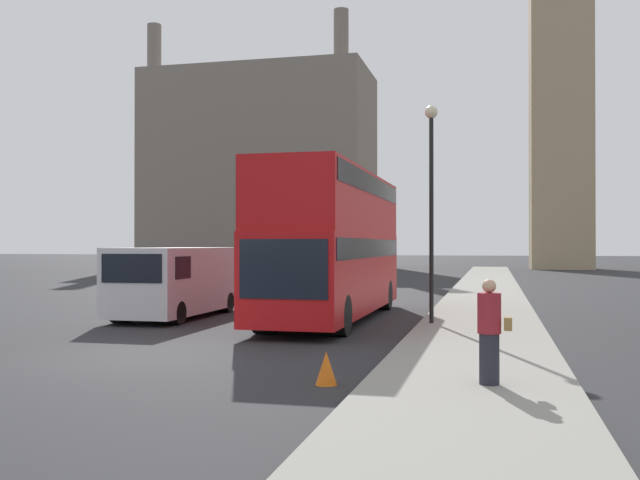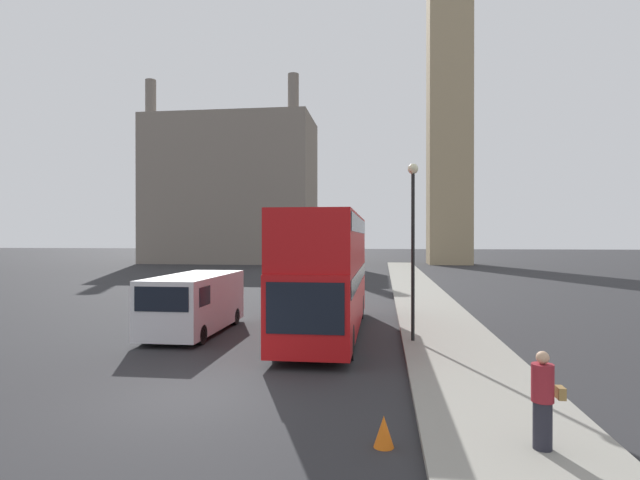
{
  "view_description": "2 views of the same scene",
  "coord_description": "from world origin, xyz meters",
  "views": [
    {
      "loc": [
        7.04,
        -13.61,
        2.31
      ],
      "look_at": [
        2.07,
        6.73,
        2.46
      ],
      "focal_mm": 40.0,
      "sensor_mm": 36.0,
      "label": 1
    },
    {
      "loc": [
        4.33,
        -10.93,
        3.67
      ],
      "look_at": [
        1.04,
        15.17,
        3.54
      ],
      "focal_mm": 28.0,
      "sensor_mm": 36.0,
      "label": 2
    }
  ],
  "objects": [
    {
      "name": "traffic_cone",
      "position": [
        4.35,
        -2.16,
        0.28
      ],
      "size": [
        0.36,
        0.36,
        0.55
      ],
      "color": "orange",
      "rests_on": "ground_plane"
    },
    {
      "name": "red_double_decker_bus",
      "position": [
        2.23,
        7.84,
        2.5
      ],
      "size": [
        2.49,
        10.87,
        4.5
      ],
      "color": "#B71114",
      "rests_on": "ground_plane"
    },
    {
      "name": "ground_plane",
      "position": [
        0.0,
        0.0,
        0.0
      ],
      "size": [
        300.0,
        300.0,
        0.0
      ],
      "primitive_type": "plane",
      "color": "#28282B"
    },
    {
      "name": "sidewalk_strip",
      "position": [
        6.67,
        0.0,
        0.07
      ],
      "size": [
        3.33,
        120.0,
        0.15
      ],
      "color": "gray",
      "rests_on": "ground_plane"
    },
    {
      "name": "pedestrian",
      "position": [
        6.98,
        -2.26,
        0.96
      ],
      "size": [
        0.52,
        0.36,
        1.63
      ],
      "color": "#23232D",
      "rests_on": "sidewalk_strip"
    },
    {
      "name": "street_lamp",
      "position": [
        5.35,
        6.36,
        4.09
      ],
      "size": [
        0.36,
        0.36,
        6.05
      ],
      "color": "black",
      "rests_on": "sidewalk_strip"
    },
    {
      "name": "white_van",
      "position": [
        -2.84,
        7.34,
        1.2
      ],
      "size": [
        2.21,
        5.85,
        2.23
      ],
      "color": "silver",
      "rests_on": "ground_plane"
    },
    {
      "name": "building_block_distant",
      "position": [
        -17.67,
        60.19,
        10.54
      ],
      "size": [
        23.72,
        12.23,
        25.62
      ],
      "color": "slate",
      "rests_on": "ground_plane"
    },
    {
      "name": "parked_sedan",
      "position": [
        -2.71,
        27.96,
        0.71
      ],
      "size": [
        1.71,
        4.28,
        1.55
      ],
      "color": "#99999E",
      "rests_on": "ground_plane"
    }
  ]
}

